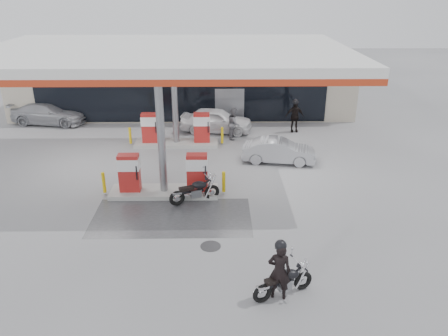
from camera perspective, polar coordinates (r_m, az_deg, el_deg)
The scene contains 16 objects.
ground at distance 16.86m, azimuth -8.52°, elevation -6.39°, with size 90.00×90.00×0.00m, color gray.
wet_patch at distance 16.80m, azimuth -6.82°, elevation -6.39°, with size 6.00×3.00×0.00m, color #4C4C4F.
drain_cover at distance 15.00m, azimuth -1.76°, elevation -10.17°, with size 0.70×0.70×0.01m, color #38383A.
store_building at distance 31.18m, azimuth -5.09°, elevation 11.57°, with size 22.00×8.22×4.00m.
canopy at distance 19.88m, azimuth -7.63°, elevation 14.39°, with size 16.00×10.02×5.51m.
pump_island_near at distance 18.31m, azimuth -7.89°, elevation -1.36°, with size 5.14×1.30×1.78m.
pump_island_far at distance 23.86m, azimuth -6.27°, elevation 4.64°, with size 5.14×1.30×1.78m.
main_motorcycle at distance 12.83m, azimuth 7.87°, elevation -14.57°, with size 1.82×1.00×0.99m.
biker_main at distance 12.47m, azimuth 7.22°, elevation -13.23°, with size 0.64×0.42×1.77m, color black.
parked_motorcycle at distance 17.58m, azimuth -3.75°, elevation -3.07°, with size 2.04×1.02×1.09m.
sedan_white at distance 25.85m, azimuth -1.02°, elevation 6.25°, with size 1.69×4.19×1.43m, color white.
attendant at distance 24.66m, azimuth 1.31°, elevation 5.85°, with size 0.87×0.68×1.79m, color slate.
hatchback_silver at distance 21.61m, azimuth 7.17°, elevation 2.25°, with size 1.25×3.57×1.18m, color #9D9FA5.
parked_car_left at distance 29.54m, azimuth -21.91°, elevation 6.65°, with size 1.87×4.61×1.34m, color #9B9DA3.
parked_car_right at distance 29.86m, azimuth 8.38°, elevation 7.98°, with size 1.76×3.82×1.06m, color black.
biker_walking at distance 26.18m, azimuth 9.20°, elevation 6.66°, with size 1.08×0.45×1.85m, color black.
Camera 1 is at (2.27, -14.52, 8.26)m, focal length 35.00 mm.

